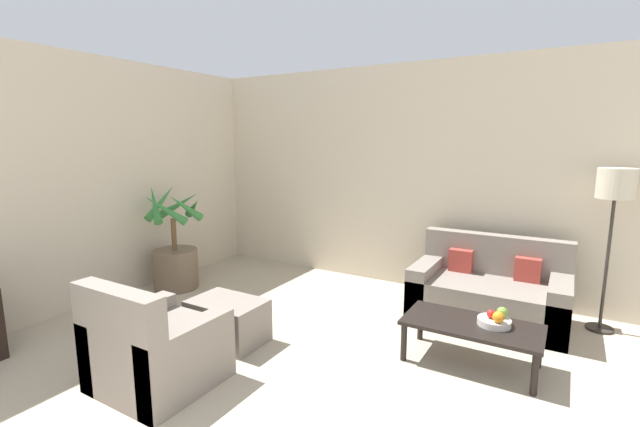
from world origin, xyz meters
TOP-DOWN VIEW (x-y plane):
  - wall_back at (0.00, 5.86)m, footprint 8.64×0.06m
  - wall_left at (-3.55, 2.92)m, footprint 0.06×7.43m
  - potted_palm at (-3.13, 4.28)m, footprint 0.75×0.76m
  - sofa_loveseat at (0.32, 5.27)m, footprint 1.46×0.83m
  - floor_lamp at (1.31, 5.52)m, footprint 0.31×0.31m
  - coffee_table at (0.36, 4.23)m, footprint 1.06×0.53m
  - fruit_bowl at (0.52, 4.28)m, footprint 0.25×0.25m
  - apple_red at (0.50, 4.28)m, footprint 0.07×0.07m
  - apple_green at (0.57, 4.34)m, footprint 0.08×0.08m
  - orange_fruit at (0.56, 4.22)m, footprint 0.09×0.09m
  - armchair at (-1.57, 2.73)m, footprint 0.80×0.77m
  - ottoman at (-1.61, 3.54)m, footprint 0.66×0.45m

SIDE VIEW (x-z plane):
  - ottoman at x=-1.61m, z-range 0.00..0.38m
  - sofa_loveseat at x=0.32m, z-range -0.14..0.68m
  - armchair at x=-1.57m, z-range -0.14..0.69m
  - coffee_table at x=0.36m, z-range 0.13..0.48m
  - fruit_bowl at x=0.52m, z-range 0.35..0.40m
  - potted_palm at x=-3.13m, z-range -0.24..1.04m
  - apple_red at x=0.50m, z-range 0.40..0.47m
  - apple_green at x=0.57m, z-range 0.40..0.49m
  - orange_fruit at x=0.56m, z-range 0.40..0.49m
  - floor_lamp at x=1.31m, z-range 0.54..2.09m
  - wall_back at x=0.00m, z-range 0.00..2.70m
  - wall_left at x=-3.55m, z-range 0.00..2.70m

